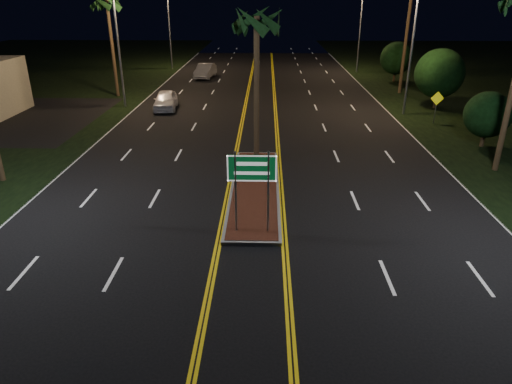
{
  "coord_description": "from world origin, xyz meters",
  "views": [
    {
      "loc": [
        0.5,
        -12.6,
        8.52
      ],
      "look_at": [
        0.16,
        2.5,
        1.9
      ],
      "focal_mm": 32.0,
      "sensor_mm": 36.0,
      "label": 1
    }
  ],
  "objects_px": {
    "streetlight_left_mid": "(122,33)",
    "car_near": "(165,99)",
    "streetlight_left_far": "(172,19)",
    "median_island": "(255,189)",
    "palm_median": "(257,21)",
    "shrub_near": "(488,115)",
    "palm_left_far": "(107,3)",
    "shrub_far": "(396,58)",
    "highway_sign": "(252,176)",
    "streetlight_right_far": "(357,20)",
    "car_far": "(205,70)",
    "shrub_mid": "(439,73)",
    "streetlight_right_mid": "(408,36)",
    "warning_sign": "(437,103)"
  },
  "relations": [
    {
      "from": "shrub_far",
      "to": "car_far",
      "type": "xyz_separation_m",
      "value": [
        -19.95,
        1.76,
        -1.47
      ]
    },
    {
      "from": "streetlight_right_mid",
      "to": "streetlight_right_far",
      "type": "xyz_separation_m",
      "value": [
        0.0,
        20.0,
        0.0
      ]
    },
    {
      "from": "streetlight_left_mid",
      "to": "palm_left_far",
      "type": "distance_m",
      "value": 5.01
    },
    {
      "from": "shrub_far",
      "to": "warning_sign",
      "type": "relative_size",
      "value": 1.77
    },
    {
      "from": "shrub_far",
      "to": "car_near",
      "type": "relative_size",
      "value": 0.79
    },
    {
      "from": "streetlight_right_mid",
      "to": "palm_median",
      "type": "bearing_deg",
      "value": -132.7
    },
    {
      "from": "highway_sign",
      "to": "palm_median",
      "type": "relative_size",
      "value": 0.39
    },
    {
      "from": "highway_sign",
      "to": "streetlight_right_mid",
      "type": "distance_m",
      "value": 22.18
    },
    {
      "from": "streetlight_right_mid",
      "to": "palm_left_far",
      "type": "bearing_deg",
      "value": 165.63
    },
    {
      "from": "palm_left_far",
      "to": "shrub_far",
      "type": "relative_size",
      "value": 2.22
    },
    {
      "from": "car_near",
      "to": "streetlight_right_far",
      "type": "bearing_deg",
      "value": 40.59
    },
    {
      "from": "shrub_mid",
      "to": "streetlight_left_mid",
      "type": "bearing_deg",
      "value": 180.0
    },
    {
      "from": "streetlight_left_far",
      "to": "warning_sign",
      "type": "height_order",
      "value": "streetlight_left_far"
    },
    {
      "from": "palm_left_far",
      "to": "streetlight_left_mid",
      "type": "bearing_deg",
      "value": -61.33
    },
    {
      "from": "streetlight_left_mid",
      "to": "car_near",
      "type": "height_order",
      "value": "streetlight_left_mid"
    },
    {
      "from": "streetlight_right_far",
      "to": "shrub_far",
      "type": "xyz_separation_m",
      "value": [
        3.19,
        -6.0,
        -3.32
      ]
    },
    {
      "from": "shrub_mid",
      "to": "shrub_far",
      "type": "xyz_separation_m",
      "value": [
        -0.2,
        12.0,
        -0.39
      ]
    },
    {
      "from": "palm_left_far",
      "to": "car_far",
      "type": "bearing_deg",
      "value": 55.74
    },
    {
      "from": "streetlight_left_far",
      "to": "streetlight_right_mid",
      "type": "xyz_separation_m",
      "value": [
        21.23,
        -22.0,
        0.0
      ]
    },
    {
      "from": "shrub_mid",
      "to": "highway_sign",
      "type": "bearing_deg",
      "value": -123.44
    },
    {
      "from": "highway_sign",
      "to": "car_far",
      "type": "bearing_deg",
      "value": 99.98
    },
    {
      "from": "shrub_mid",
      "to": "palm_median",
      "type": "bearing_deg",
      "value": -136.04
    },
    {
      "from": "median_island",
      "to": "palm_left_far",
      "type": "bearing_deg",
      "value": 121.36
    },
    {
      "from": "palm_median",
      "to": "shrub_near",
      "type": "xyz_separation_m",
      "value": [
        13.5,
        3.5,
        -5.33
      ]
    },
    {
      "from": "shrub_far",
      "to": "streetlight_right_mid",
      "type": "bearing_deg",
      "value": -102.82
    },
    {
      "from": "median_island",
      "to": "palm_left_far",
      "type": "height_order",
      "value": "palm_left_far"
    },
    {
      "from": "car_near",
      "to": "car_far",
      "type": "distance_m",
      "value": 14.68
    },
    {
      "from": "streetlight_right_mid",
      "to": "streetlight_left_mid",
      "type": "bearing_deg",
      "value": 174.62
    },
    {
      "from": "shrub_near",
      "to": "palm_left_far",
      "type": "bearing_deg",
      "value": 151.97
    },
    {
      "from": "streetlight_left_mid",
      "to": "shrub_far",
      "type": "relative_size",
      "value": 2.27
    },
    {
      "from": "median_island",
      "to": "car_near",
      "type": "height_order",
      "value": "car_near"
    },
    {
      "from": "streetlight_left_mid",
      "to": "palm_median",
      "type": "relative_size",
      "value": 1.08
    },
    {
      "from": "median_island",
      "to": "streetlight_left_far",
      "type": "height_order",
      "value": "streetlight_left_far"
    },
    {
      "from": "palm_median",
      "to": "car_far",
      "type": "height_order",
      "value": "palm_median"
    },
    {
      "from": "streetlight_left_far",
      "to": "car_near",
      "type": "relative_size",
      "value": 1.79
    },
    {
      "from": "streetlight_left_far",
      "to": "median_island",
      "type": "bearing_deg",
      "value": -74.0
    },
    {
      "from": "streetlight_left_far",
      "to": "shrub_mid",
      "type": "bearing_deg",
      "value": -39.1
    },
    {
      "from": "streetlight_left_mid",
      "to": "palm_median",
      "type": "bearing_deg",
      "value": -51.83
    },
    {
      "from": "median_island",
      "to": "streetlight_left_mid",
      "type": "distance_m",
      "value": 20.8
    },
    {
      "from": "streetlight_left_mid",
      "to": "palm_left_far",
      "type": "height_order",
      "value": "streetlight_left_mid"
    },
    {
      "from": "car_near",
      "to": "shrub_near",
      "type": "bearing_deg",
      "value": -29.16
    },
    {
      "from": "streetlight_left_mid",
      "to": "car_near",
      "type": "bearing_deg",
      "value": -15.33
    },
    {
      "from": "car_near",
      "to": "warning_sign",
      "type": "distance_m",
      "value": 20.24
    },
    {
      "from": "median_island",
      "to": "streetlight_right_far",
      "type": "relative_size",
      "value": 1.14
    },
    {
      "from": "streetlight_right_mid",
      "to": "car_far",
      "type": "xyz_separation_m",
      "value": [
        -16.77,
        15.76,
        -4.79
      ]
    },
    {
      "from": "streetlight_left_mid",
      "to": "shrub_near",
      "type": "distance_m",
      "value": 26.37
    },
    {
      "from": "median_island",
      "to": "palm_median",
      "type": "height_order",
      "value": "palm_median"
    },
    {
      "from": "palm_left_far",
      "to": "car_far",
      "type": "relative_size",
      "value": 1.7
    },
    {
      "from": "car_near",
      "to": "warning_sign",
      "type": "xyz_separation_m",
      "value": [
        19.87,
        -3.81,
        0.6
      ]
    },
    {
      "from": "warning_sign",
      "to": "streetlight_right_far",
      "type": "bearing_deg",
      "value": 88.91
    }
  ]
}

